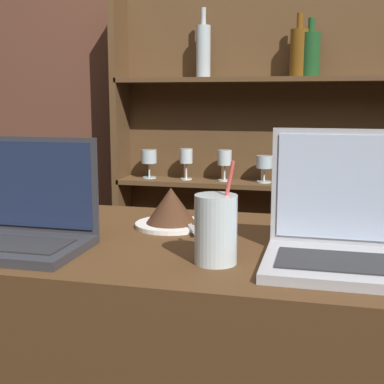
% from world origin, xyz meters
% --- Properties ---
extents(back_wall, '(7.00, 0.06, 2.70)m').
position_xyz_m(back_wall, '(0.00, 1.60, 1.35)').
color(back_wall, brown).
rests_on(back_wall, ground_plane).
extents(back_shelf, '(1.32, 0.18, 1.77)m').
position_xyz_m(back_shelf, '(0.13, 1.52, 0.93)').
color(back_shelf, brown).
rests_on(back_shelf, ground_plane).
extents(laptop_near, '(0.32, 0.20, 0.22)m').
position_xyz_m(laptop_near, '(-0.25, 0.17, 1.09)').
color(laptop_near, '#333338').
rests_on(laptop_near, bar_counter).
extents(laptop_far, '(0.32, 0.23, 0.25)m').
position_xyz_m(laptop_far, '(0.43, 0.21, 1.09)').
color(laptop_far, '#ADADB2').
rests_on(laptop_far, bar_counter).
extents(cake_plate, '(0.17, 0.18, 0.09)m').
position_xyz_m(cake_plate, '(0.02, 0.41, 1.08)').
color(cake_plate, white).
rests_on(cake_plate, bar_counter).
extents(water_glass, '(0.08, 0.08, 0.19)m').
position_xyz_m(water_glass, '(0.18, 0.16, 1.10)').
color(water_glass, silver).
rests_on(water_glass, bar_counter).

